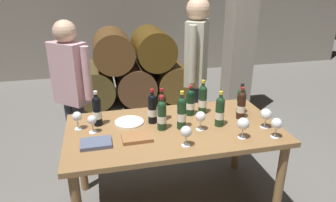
% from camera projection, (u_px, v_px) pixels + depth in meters
% --- Properties ---
extents(cellar_back_wall, '(10.00, 0.24, 2.80)m').
position_uv_depth(cellar_back_wall, '(121.00, 3.00, 6.01)').
color(cellar_back_wall, gray).
rests_on(cellar_back_wall, ground_plane).
extents(barrel_stack, '(1.86, 0.90, 1.15)m').
position_uv_depth(barrel_stack, '(134.00, 69.00, 4.90)').
color(barrel_stack, '#51431F').
rests_on(barrel_stack, ground_plane).
extents(stone_pillar, '(0.32, 0.32, 2.60)m').
position_uv_depth(stone_pillar, '(241.00, 25.00, 3.98)').
color(stone_pillar, gray).
rests_on(stone_pillar, ground_plane).
extents(dining_table, '(1.70, 0.90, 0.76)m').
position_uv_depth(dining_table, '(174.00, 137.00, 2.50)').
color(dining_table, olive).
rests_on(dining_table, ground_plane).
extents(wine_bottle_0, '(0.07, 0.07, 0.29)m').
position_uv_depth(wine_bottle_0, '(220.00, 111.00, 2.45)').
color(wine_bottle_0, '#19381E').
rests_on(wine_bottle_0, dining_table).
extents(wine_bottle_1, '(0.07, 0.07, 0.27)m').
position_uv_depth(wine_bottle_1, '(190.00, 102.00, 2.65)').
color(wine_bottle_1, black).
rests_on(wine_bottle_1, dining_table).
extents(wine_bottle_2, '(0.07, 0.07, 0.29)m').
position_uv_depth(wine_bottle_2, '(97.00, 111.00, 2.46)').
color(wine_bottle_2, black).
rests_on(wine_bottle_2, dining_table).
extents(wine_bottle_3, '(0.07, 0.07, 0.31)m').
position_uv_depth(wine_bottle_3, '(203.00, 99.00, 2.67)').
color(wine_bottle_3, '#19381E').
rests_on(wine_bottle_3, dining_table).
extents(wine_bottle_4, '(0.07, 0.07, 0.28)m').
position_uv_depth(wine_bottle_4, '(162.00, 107.00, 2.55)').
color(wine_bottle_4, black).
rests_on(wine_bottle_4, dining_table).
extents(wine_bottle_5, '(0.07, 0.07, 0.29)m').
position_uv_depth(wine_bottle_5, '(152.00, 108.00, 2.50)').
color(wine_bottle_5, black).
rests_on(wine_bottle_5, dining_table).
extents(wine_bottle_6, '(0.07, 0.07, 0.28)m').
position_uv_depth(wine_bottle_6, '(162.00, 115.00, 2.39)').
color(wine_bottle_6, '#19381E').
rests_on(wine_bottle_6, dining_table).
extents(wine_bottle_7, '(0.07, 0.07, 0.27)m').
position_uv_depth(wine_bottle_7, '(241.00, 101.00, 2.68)').
color(wine_bottle_7, '#19381E').
rests_on(wine_bottle_7, dining_table).
extents(wine_bottle_8, '(0.07, 0.07, 0.31)m').
position_uv_depth(wine_bottle_8, '(182.00, 113.00, 2.40)').
color(wine_bottle_8, '#19381E').
rests_on(wine_bottle_8, dining_table).
extents(wine_bottle_9, '(0.07, 0.07, 0.28)m').
position_uv_depth(wine_bottle_9, '(241.00, 105.00, 2.58)').
color(wine_bottle_9, black).
rests_on(wine_bottle_9, dining_table).
extents(wine_glass_0, '(0.09, 0.09, 0.16)m').
position_uv_depth(wine_glass_0, '(266.00, 115.00, 2.42)').
color(wine_glass_0, white).
rests_on(wine_glass_0, dining_table).
extents(wine_glass_1, '(0.08, 0.08, 0.15)m').
position_uv_depth(wine_glass_1, '(77.00, 117.00, 2.40)').
color(wine_glass_1, white).
rests_on(wine_glass_1, dining_table).
extents(wine_glass_2, '(0.08, 0.08, 0.16)m').
position_uv_depth(wine_glass_2, '(186.00, 132.00, 2.15)').
color(wine_glass_2, white).
rests_on(wine_glass_2, dining_table).
extents(wine_glass_3, '(0.08, 0.08, 0.16)m').
position_uv_depth(wine_glass_3, '(277.00, 124.00, 2.27)').
color(wine_glass_3, white).
rests_on(wine_glass_3, dining_table).
extents(wine_glass_4, '(0.08, 0.08, 0.16)m').
position_uv_depth(wine_glass_4, '(201.00, 117.00, 2.38)').
color(wine_glass_4, white).
rests_on(wine_glass_4, dining_table).
extents(wine_glass_5, '(0.09, 0.09, 0.17)m').
position_uv_depth(wine_glass_5, '(243.00, 124.00, 2.26)').
color(wine_glass_5, white).
rests_on(wine_glass_5, dining_table).
extents(wine_glass_6, '(0.07, 0.07, 0.15)m').
position_uv_depth(wine_glass_6, '(92.00, 121.00, 2.34)').
color(wine_glass_6, white).
rests_on(wine_glass_6, dining_table).
extents(tasting_notebook, '(0.22, 0.16, 0.03)m').
position_uv_depth(tasting_notebook, '(96.00, 143.00, 2.20)').
color(tasting_notebook, '#4C5670').
rests_on(tasting_notebook, dining_table).
extents(leather_ledger, '(0.22, 0.16, 0.03)m').
position_uv_depth(leather_ledger, '(137.00, 138.00, 2.28)').
color(leather_ledger, '#936038').
rests_on(leather_ledger, dining_table).
extents(serving_plate, '(0.24, 0.24, 0.01)m').
position_uv_depth(serving_plate, '(129.00, 122.00, 2.54)').
color(serving_plate, white).
rests_on(serving_plate, dining_table).
extents(sommelier_presenting, '(0.31, 0.44, 1.72)m').
position_uv_depth(sommelier_presenting, '(196.00, 66.00, 3.12)').
color(sommelier_presenting, '#383842').
rests_on(sommelier_presenting, ground_plane).
extents(taster_seated_left, '(0.39, 0.35, 1.54)m').
position_uv_depth(taster_seated_left, '(72.00, 87.00, 2.88)').
color(taster_seated_left, '#383842').
rests_on(taster_seated_left, ground_plane).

